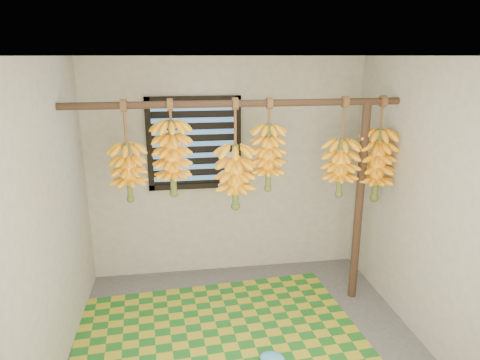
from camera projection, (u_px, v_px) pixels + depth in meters
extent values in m
cube|color=#4A4A4A|center=(250.00, 352.00, 3.61)|extent=(3.00, 3.00, 0.01)
cube|color=silver|center=(252.00, 55.00, 2.94)|extent=(3.00, 3.00, 0.01)
cube|color=gray|center=(227.00, 169.00, 4.70)|extent=(3.00, 0.01, 2.40)
cube|color=gray|center=(44.00, 230.00, 3.06)|extent=(0.01, 3.00, 2.40)
cube|color=gray|center=(432.00, 208.00, 3.49)|extent=(0.01, 3.00, 2.40)
cube|color=black|center=(194.00, 144.00, 4.54)|extent=(1.00, 0.04, 1.00)
cylinder|color=#452D20|center=(237.00, 104.00, 3.72)|extent=(3.00, 0.06, 0.06)
cylinder|color=#452D20|center=(359.00, 205.00, 4.17)|extent=(0.08, 0.08, 2.00)
cube|color=#1C601E|center=(222.00, 344.00, 3.69)|extent=(2.64, 2.18, 0.01)
ellipsoid|color=#3A99DA|center=(272.00, 359.00, 3.44)|extent=(0.25, 0.23, 0.09)
cylinder|color=brown|center=(125.00, 124.00, 3.62)|extent=(0.02, 0.02, 0.38)
cylinder|color=#4C5923|center=(128.00, 170.00, 3.73)|extent=(0.05, 0.05, 0.48)
cylinder|color=brown|center=(170.00, 113.00, 3.65)|extent=(0.02, 0.02, 0.20)
cylinder|color=#4C5923|center=(172.00, 157.00, 3.76)|extent=(0.06, 0.06, 0.63)
cylinder|color=brown|center=(235.00, 124.00, 3.76)|extent=(0.02, 0.02, 0.42)
cylinder|color=#4C5923|center=(235.00, 175.00, 3.89)|extent=(0.06, 0.06, 0.56)
cylinder|color=brown|center=(269.00, 113.00, 3.78)|extent=(0.02, 0.02, 0.24)
cylinder|color=#4C5923|center=(268.00, 156.00, 3.89)|extent=(0.05, 0.05, 0.58)
cylinder|color=brown|center=(344.00, 121.00, 3.91)|extent=(0.02, 0.02, 0.40)
cylinder|color=#4C5923|center=(341.00, 166.00, 4.03)|extent=(0.06, 0.06, 0.52)
cylinder|color=brown|center=(382.00, 115.00, 3.95)|extent=(0.02, 0.02, 0.32)
cylinder|color=#4C5923|center=(377.00, 163.00, 4.08)|extent=(0.06, 0.06, 0.66)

